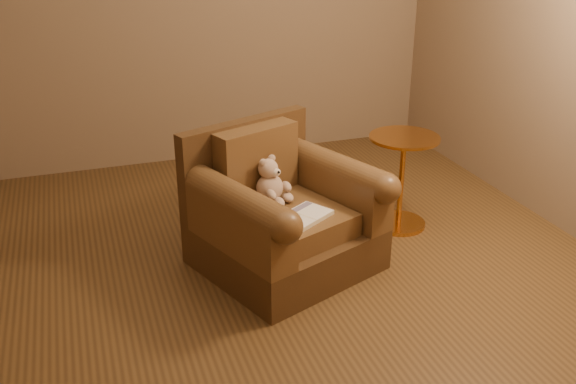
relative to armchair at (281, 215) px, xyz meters
name	(u,v)px	position (x,y,z in m)	size (l,w,h in m)	color
floor	(267,272)	(-0.11, -0.08, -0.31)	(4.00, 4.00, 0.00)	brown
armchair	(281,215)	(0.00, 0.00, 0.00)	(1.14, 1.12, 0.81)	#462E17
teddy_bear	(272,184)	(-0.04, 0.06, 0.18)	(0.20, 0.23, 0.27)	tan
guidebook	(303,217)	(0.05, -0.22, 0.09)	(0.38, 0.34, 0.03)	beige
side_table	(401,178)	(0.89, 0.22, 0.03)	(0.45, 0.45, 0.63)	gold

